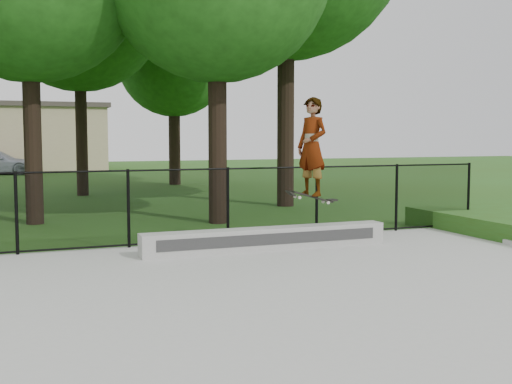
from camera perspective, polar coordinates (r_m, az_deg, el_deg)
ground at (r=6.98m, az=-2.26°, el=-13.22°), size 100.00×100.00×0.00m
concrete_slab at (r=6.97m, az=-2.26°, el=-12.99°), size 14.00×12.00×0.06m
grind_ledge at (r=12.02m, az=1.03°, el=-4.17°), size 4.80×0.40×0.42m
skater_airborne at (r=12.14m, az=5.00°, el=3.92°), size 0.82×0.79×2.05m
chainlink_fence at (r=12.43m, az=-11.27°, el=-1.44°), size 16.06×0.06×1.50m
distant_building at (r=44.26m, az=-21.33°, el=4.62°), size 12.40×6.40×4.30m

